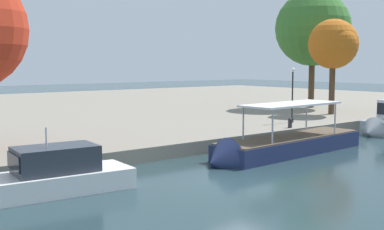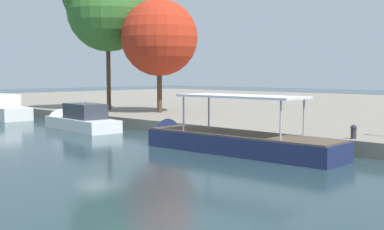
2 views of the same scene
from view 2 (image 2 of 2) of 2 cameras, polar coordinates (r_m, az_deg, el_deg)
name	(u,v)px [view 2 (image 2 of 2)]	position (r m, az deg, el deg)	size (l,w,h in m)	color
ground_plane	(98,145)	(30.94, -10.46, -3.37)	(220.00, 220.00, 0.00)	#23383D
dock_promenade	(364,110)	(57.69, 18.80, 0.58)	(120.00, 55.00, 0.85)	gray
motor_yacht_1	(78,123)	(40.12, -12.69, -0.88)	(8.84, 3.22, 3.86)	white
tour_boat_2	(227,143)	(28.08, 3.93, -3.21)	(12.86, 3.34, 4.07)	navy
mooring_bollard_0	(354,131)	(28.17, 17.70, -1.75)	(0.33, 0.33, 0.75)	#2D2D33
tree_0	(161,38)	(45.49, -3.51, 8.62)	(6.78, 6.92, 10.00)	#4C3823
tree_2	(106,9)	(49.12, -9.63, 11.63)	(7.62, 7.71, 13.13)	#4C3823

